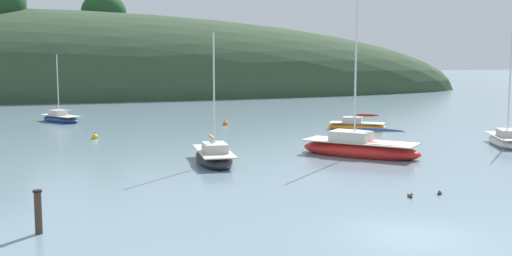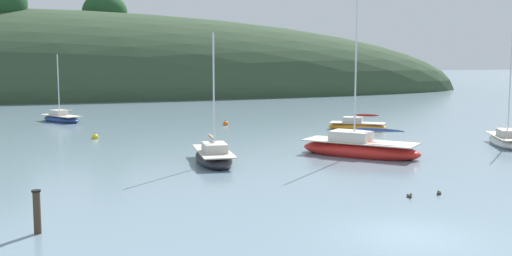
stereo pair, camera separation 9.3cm
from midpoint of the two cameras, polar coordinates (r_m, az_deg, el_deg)
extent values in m
plane|color=slate|center=(20.50, 14.35, -9.84)|extent=(400.00, 400.00, 0.00)
ellipsoid|color=#1E4723|center=(97.39, -14.05, 10.49)|extent=(6.87, 6.25, 6.25)
ellipsoid|color=#232328|center=(33.06, -3.95, -2.87)|extent=(2.01, 5.51, 0.87)
cube|color=beige|center=(33.00, -3.96, -2.19)|extent=(1.85, 5.07, 0.06)
cube|color=beige|center=(32.53, -3.84, -1.87)|extent=(1.26, 1.78, 0.51)
cylinder|color=silver|center=(32.38, -3.93, 3.32)|extent=(0.09, 0.09, 6.38)
cylinder|color=silver|center=(33.76, -4.19, -0.92)|extent=(0.14, 2.29, 0.07)
ellipsoid|color=tan|center=(33.76, -4.19, -0.83)|extent=(0.26, 2.21, 0.20)
ellipsoid|color=orange|center=(48.28, 9.59, 0.08)|extent=(4.75, 3.77, 0.74)
cube|color=beige|center=(48.24, 9.60, 0.48)|extent=(4.37, 3.47, 0.06)
cube|color=beige|center=(48.27, 9.17, 0.76)|extent=(1.79, 1.65, 0.46)
cylinder|color=silver|center=(48.05, 9.39, 3.78)|extent=(0.09, 0.09, 5.56)
cylinder|color=silver|center=(48.09, 10.49, 1.13)|extent=(1.68, 1.08, 0.07)
ellipsoid|color=maroon|center=(48.08, 10.49, 1.19)|extent=(1.69, 1.15, 0.20)
ellipsoid|color=white|center=(42.57, 22.59, -1.22)|extent=(3.58, 5.46, 0.83)
cube|color=beige|center=(42.53, 22.61, -0.72)|extent=(3.29, 5.02, 0.06)
cube|color=beige|center=(42.10, 22.77, -0.46)|extent=(1.68, 1.96, 0.49)
cylinder|color=silver|center=(42.00, 22.91, 3.78)|extent=(0.09, 0.09, 6.72)
cylinder|color=silver|center=(43.25, 22.37, 0.23)|extent=(0.88, 2.04, 0.07)
ellipsoid|color=navy|center=(55.97, -17.86, 0.78)|extent=(4.12, 4.83, 0.77)
cube|color=beige|center=(55.94, -17.88, 1.13)|extent=(3.79, 4.44, 0.06)
cube|color=beige|center=(56.24, -18.09, 1.39)|extent=(1.75, 1.86, 0.47)
cylinder|color=silver|center=(55.95, -18.11, 3.88)|extent=(0.09, 0.09, 5.37)
cylinder|color=silver|center=(55.24, -17.47, 1.69)|extent=(1.23, 1.67, 0.07)
ellipsoid|color=red|center=(35.72, 9.86, -2.11)|extent=(6.78, 6.70, 1.14)
cube|color=beige|center=(35.65, 9.87, -1.29)|extent=(6.24, 6.16, 0.06)
cube|color=silver|center=(35.80, 9.03, -0.76)|extent=(2.73, 2.72, 0.60)
cylinder|color=silver|center=(35.43, 9.47, 5.27)|extent=(0.09, 0.09, 8.13)
cylinder|color=silver|center=(35.19, 11.64, -0.26)|extent=(2.19, 2.14, 0.07)
ellipsoid|color=#2D4784|center=(35.18, 11.64, -0.18)|extent=(2.19, 2.15, 0.20)
sphere|color=orange|center=(50.83, -2.82, 0.41)|extent=(0.44, 0.44, 0.44)
cylinder|color=black|center=(50.80, -2.82, 0.72)|extent=(0.04, 0.04, 0.10)
sphere|color=yellow|center=(43.91, -14.88, -0.83)|extent=(0.44, 0.44, 0.44)
cylinder|color=black|center=(43.88, -14.89, -0.48)|extent=(0.04, 0.04, 0.10)
ellipsoid|color=#473828|center=(25.87, 14.36, -6.25)|extent=(0.19, 0.35, 0.16)
sphere|color=#1E4723|center=(25.72, 14.52, -6.08)|extent=(0.09, 0.09, 0.09)
cone|color=gold|center=(25.66, 14.58, -6.12)|extent=(0.04, 0.05, 0.04)
cone|color=#473828|center=(25.99, 14.21, -6.11)|extent=(0.07, 0.08, 0.08)
ellipsoid|color=#2D2823|center=(26.72, 16.99, -5.92)|extent=(0.36, 0.37, 0.16)
sphere|color=#1E4723|center=(26.56, 16.94, -5.75)|extent=(0.09, 0.09, 0.09)
cone|color=gold|center=(26.49, 16.91, -5.79)|extent=(0.06, 0.06, 0.04)
cone|color=#2D2823|center=(26.86, 17.05, -5.79)|extent=(0.10, 0.10, 0.08)
cylinder|color=#423323|center=(21.17, -19.84, -7.54)|extent=(0.24, 0.24, 1.40)
cylinder|color=black|center=(21.01, -19.93, -5.60)|extent=(0.30, 0.30, 0.06)
camera|label=1|loc=(0.05, -89.93, 0.01)|focal=42.38mm
camera|label=2|loc=(0.05, 90.07, -0.01)|focal=42.38mm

